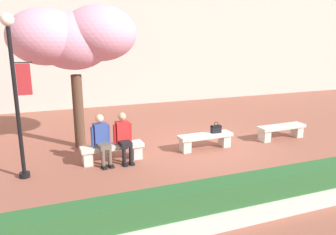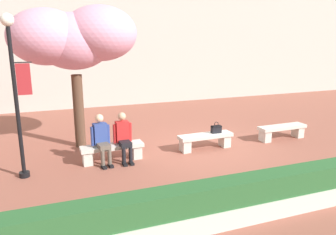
% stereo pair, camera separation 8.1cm
% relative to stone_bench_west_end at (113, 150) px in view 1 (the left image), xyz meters
% --- Properties ---
extents(ground_plane, '(100.00, 100.00, 0.00)m').
position_rel_stone_bench_west_end_xyz_m(ground_plane, '(2.74, 0.00, -0.30)').
color(ground_plane, '#8E5142').
extents(stone_bench_west_end, '(1.65, 0.46, 0.45)m').
position_rel_stone_bench_west_end_xyz_m(stone_bench_west_end, '(0.00, 0.00, 0.00)').
color(stone_bench_west_end, beige).
rests_on(stone_bench_west_end, ground).
extents(stone_bench_near_west, '(1.65, 0.46, 0.45)m').
position_rel_stone_bench_west_end_xyz_m(stone_bench_near_west, '(2.74, 0.00, 0.00)').
color(stone_bench_near_west, beige).
rests_on(stone_bench_near_west, ground).
extents(stone_bench_center, '(1.65, 0.46, 0.45)m').
position_rel_stone_bench_west_end_xyz_m(stone_bench_center, '(5.47, 0.00, 0.00)').
color(stone_bench_center, beige).
rests_on(stone_bench_center, ground).
extents(person_seated_left, '(0.50, 0.72, 1.29)m').
position_rel_stone_bench_west_end_xyz_m(person_seated_left, '(-0.28, -0.05, 0.40)').
color(person_seated_left, black).
rests_on(person_seated_left, ground).
extents(person_seated_right, '(0.51, 0.70, 1.29)m').
position_rel_stone_bench_west_end_xyz_m(person_seated_right, '(0.29, -0.05, 0.40)').
color(person_seated_right, black).
rests_on(person_seated_right, ground).
extents(handbag, '(0.30, 0.15, 0.34)m').
position_rel_stone_bench_west_end_xyz_m(handbag, '(3.09, 0.02, 0.28)').
color(handbag, black).
rests_on(handbag, stone_bench_near_west).
extents(cherry_tree_main, '(3.52, 2.28, 4.09)m').
position_rel_stone_bench_west_end_xyz_m(cherry_tree_main, '(-0.62, 1.54, 2.88)').
color(cherry_tree_main, '#513828').
rests_on(cherry_tree_main, ground).
extents(lamp_post_with_banner, '(0.54, 0.28, 3.69)m').
position_rel_stone_bench_west_end_xyz_m(lamp_post_with_banner, '(-2.14, -0.29, 1.93)').
color(lamp_post_with_banner, black).
rests_on(lamp_post_with_banner, ground).
extents(planter_hedge_foreground, '(10.28, 0.50, 0.80)m').
position_rel_stone_bench_west_end_xyz_m(planter_hedge_foreground, '(2.74, -3.66, 0.09)').
color(planter_hedge_foreground, beige).
rests_on(planter_hedge_foreground, ground).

